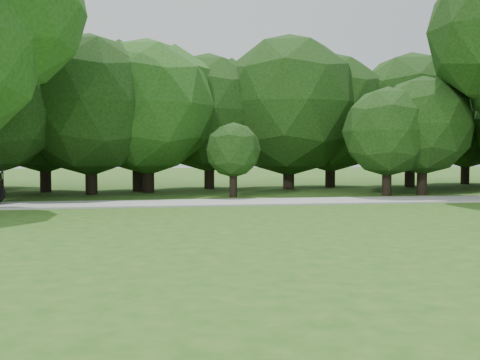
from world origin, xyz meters
name	(u,v)px	position (x,y,z in m)	size (l,w,h in m)	color
ground	(363,239)	(0.00, 0.00, 0.00)	(100.00, 100.00, 0.00)	#275418
walkway	(275,202)	(0.00, 8.00, 0.03)	(60.00, 2.20, 0.06)	#A3A39E
tree_line	(235,112)	(-0.44, 14.55, 3.65)	(39.34, 12.01, 7.38)	black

